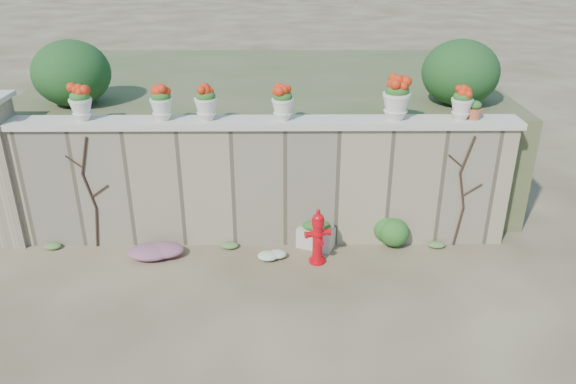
{
  "coord_description": "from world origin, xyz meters",
  "views": [
    {
      "loc": [
        0.4,
        -6.48,
        4.69
      ],
      "look_at": [
        0.45,
        1.4,
        1.06
      ],
      "focal_mm": 35.0,
      "sensor_mm": 36.0,
      "label": 1
    }
  ],
  "objects_px": {
    "fire_hydrant": "(318,236)",
    "terracotta_pot": "(474,111)",
    "urn_pot_0": "(81,103)",
    "planter_box": "(316,235)"
  },
  "relations": [
    {
      "from": "fire_hydrant",
      "to": "terracotta_pot",
      "type": "distance_m",
      "value": 3.07
    },
    {
      "from": "fire_hydrant",
      "to": "planter_box",
      "type": "bearing_deg",
      "value": 74.12
    },
    {
      "from": "planter_box",
      "to": "urn_pot_0",
      "type": "bearing_deg",
      "value": -161.47
    },
    {
      "from": "terracotta_pot",
      "to": "planter_box",
      "type": "bearing_deg",
      "value": -174.05
    },
    {
      "from": "fire_hydrant",
      "to": "terracotta_pot",
      "type": "height_order",
      "value": "terracotta_pot"
    },
    {
      "from": "fire_hydrant",
      "to": "terracotta_pot",
      "type": "bearing_deg",
      "value": 1.48
    },
    {
      "from": "fire_hydrant",
      "to": "urn_pot_0",
      "type": "distance_m",
      "value": 4.13
    },
    {
      "from": "terracotta_pot",
      "to": "fire_hydrant",
      "type": "bearing_deg",
      "value": -162.93
    },
    {
      "from": "urn_pot_0",
      "to": "terracotta_pot",
      "type": "xyz_separation_m",
      "value": [
        5.99,
        -0.0,
        -0.14
      ]
    },
    {
      "from": "fire_hydrant",
      "to": "planter_box",
      "type": "height_order",
      "value": "fire_hydrant"
    }
  ]
}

